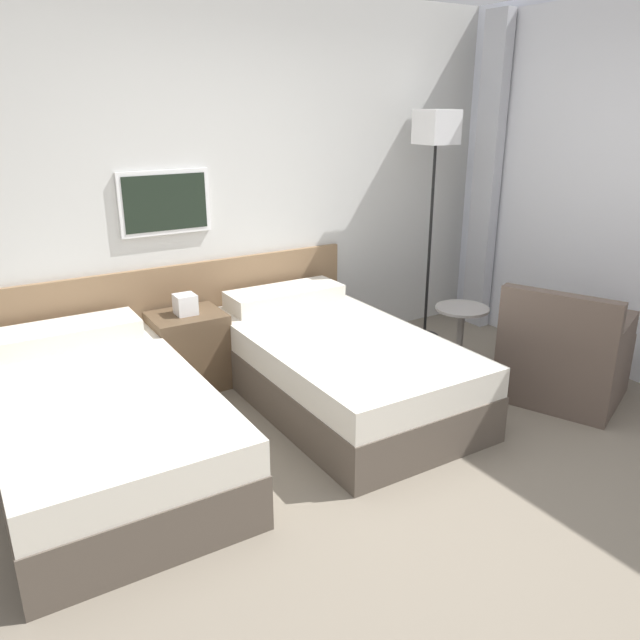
% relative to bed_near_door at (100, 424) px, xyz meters
% --- Properties ---
extents(ground_plane, '(16.00, 16.00, 0.00)m').
position_rel_bed_near_door_xyz_m(ground_plane, '(1.28, -1.04, -0.25)').
color(ground_plane, slate).
extents(wall_headboard, '(10.00, 0.10, 2.70)m').
position_rel_bed_near_door_xyz_m(wall_headboard, '(1.25, 1.04, 1.05)').
color(wall_headboard, silver).
rests_on(wall_headboard, ground_plane).
extents(bed_near_door, '(1.10, 1.97, 0.61)m').
position_rel_bed_near_door_xyz_m(bed_near_door, '(0.00, 0.00, 0.00)').
color(bed_near_door, brown).
rests_on(bed_near_door, ground_plane).
extents(bed_near_window, '(1.10, 1.97, 0.61)m').
position_rel_bed_near_door_xyz_m(bed_near_window, '(1.56, 0.00, 0.00)').
color(bed_near_window, brown).
rests_on(bed_near_window, ground_plane).
extents(nightstand, '(0.50, 0.41, 0.69)m').
position_rel_bed_near_door_xyz_m(nightstand, '(0.78, 0.72, 0.03)').
color(nightstand, brown).
rests_on(nightstand, ground_plane).
extents(floor_lamp, '(0.28, 0.28, 1.88)m').
position_rel_bed_near_door_xyz_m(floor_lamp, '(2.87, 0.61, 1.38)').
color(floor_lamp, black).
rests_on(floor_lamp, ground_plane).
extents(side_table, '(0.39, 0.39, 0.53)m').
position_rel_bed_near_door_xyz_m(side_table, '(2.56, -0.13, 0.11)').
color(side_table, gray).
rests_on(side_table, ground_plane).
extents(armchair, '(0.94, 0.95, 0.81)m').
position_rel_bed_near_door_xyz_m(armchair, '(2.90, -0.78, 0.03)').
color(armchair, brown).
rests_on(armchair, ground_plane).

